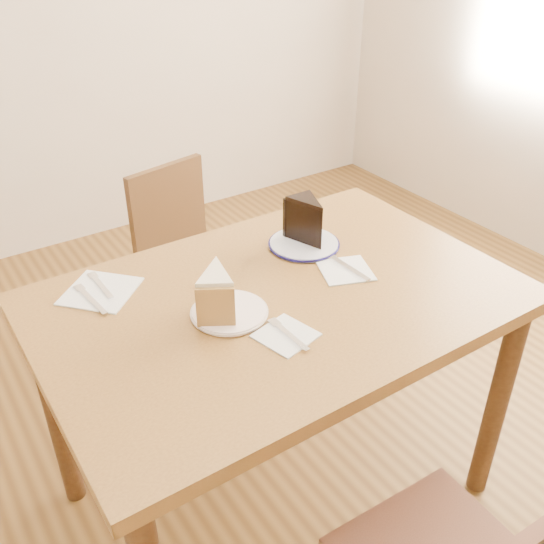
{
  "coord_description": "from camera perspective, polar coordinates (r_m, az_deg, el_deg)",
  "views": [
    {
      "loc": [
        -0.72,
        -1.05,
        1.61
      ],
      "look_at": [
        -0.0,
        0.03,
        0.8
      ],
      "focal_mm": 40.0,
      "sensor_mm": 36.0,
      "label": 1
    }
  ],
  "objects": [
    {
      "name": "ground",
      "position": [
        2.05,
        0.53,
        -19.75
      ],
      "size": [
        4.0,
        4.0,
        0.0
      ],
      "primitive_type": "plane",
      "color": "#482F13",
      "rests_on": "ground"
    },
    {
      "name": "table",
      "position": [
        1.6,
        0.65,
        -5.05
      ],
      "size": [
        1.2,
        0.8,
        0.75
      ],
      "color": "#583918",
      "rests_on": "ground"
    },
    {
      "name": "chair_far",
      "position": [
        2.31,
        -7.54,
        1.07
      ],
      "size": [
        0.46,
        0.46,
        0.78
      ],
      "rotation": [
        0.0,
        0.0,
        3.35
      ],
      "color": "#352010",
      "rests_on": "ground"
    },
    {
      "name": "plate_cream",
      "position": [
        1.47,
        -4.04,
        -3.8
      ],
      "size": [
        0.18,
        0.18,
        0.01
      ],
      "primitive_type": "cylinder",
      "color": "white",
      "rests_on": "table"
    },
    {
      "name": "plate_navy",
      "position": [
        1.75,
        3.02,
        2.65
      ],
      "size": [
        0.2,
        0.2,
        0.01
      ],
      "primitive_type": "cylinder",
      "color": "silver",
      "rests_on": "table"
    },
    {
      "name": "carrot_cake",
      "position": [
        1.44,
        -5.24,
        -1.82
      ],
      "size": [
        0.14,
        0.15,
        0.1
      ],
      "primitive_type": null,
      "rotation": [
        0.0,
        0.0,
        -0.54
      ],
      "color": "beige",
      "rests_on": "plate_cream"
    },
    {
      "name": "chocolate_cake",
      "position": [
        1.73,
        3.53,
        4.61
      ],
      "size": [
        0.09,
        0.12,
        0.12
      ],
      "primitive_type": null,
      "rotation": [
        0.0,
        0.0,
        3.13
      ],
      "color": "black",
      "rests_on": "plate_navy"
    },
    {
      "name": "napkin_cream",
      "position": [
        1.4,
        1.31,
        -5.98
      ],
      "size": [
        0.14,
        0.14,
        0.0
      ],
      "primitive_type": "cube",
      "rotation": [
        0.0,
        0.0,
        0.24
      ],
      "color": "white",
      "rests_on": "table"
    },
    {
      "name": "napkin_navy",
      "position": [
        1.64,
        6.93,
        0.16
      ],
      "size": [
        0.17,
        0.17,
        0.0
      ],
      "primitive_type": "cube",
      "rotation": [
        0.0,
        0.0,
        -0.36
      ],
      "color": "white",
      "rests_on": "table"
    },
    {
      "name": "napkin_spare",
      "position": [
        1.61,
        -15.83,
        -1.74
      ],
      "size": [
        0.24,
        0.24,
        0.0
      ],
      "primitive_type": "cube",
      "rotation": [
        0.0,
        0.0,
        0.74
      ],
      "color": "white",
      "rests_on": "table"
    },
    {
      "name": "fork_cream",
      "position": [
        1.39,
        1.61,
        -5.92
      ],
      "size": [
        0.02,
        0.14,
        0.0
      ],
      "primitive_type": "cube",
      "rotation": [
        0.0,
        0.0,
        0.03
      ],
      "color": "silver",
      "rests_on": "napkin_cream"
    },
    {
      "name": "knife_navy",
      "position": [
        1.65,
        7.08,
        0.51
      ],
      "size": [
        0.02,
        0.17,
        0.0
      ],
      "primitive_type": "cube",
      "rotation": [
        0.0,
        0.0,
        0.03
      ],
      "color": "silver",
      "rests_on": "napkin_navy"
    },
    {
      "name": "fork_spare",
      "position": [
        1.62,
        -15.81,
        -1.21
      ],
      "size": [
        0.02,
        0.14,
        0.0
      ],
      "primitive_type": "cube",
      "rotation": [
        0.0,
        0.0,
        0.01
      ],
      "color": "silver",
      "rests_on": "napkin_spare"
    },
    {
      "name": "knife_spare",
      "position": [
        1.57,
        -16.68,
        -2.49
      ],
      "size": [
        0.03,
        0.16,
        0.0
      ],
      "primitive_type": "cube",
      "rotation": [
        0.0,
        0.0,
        0.1
      ],
      "color": "silver",
      "rests_on": "napkin_spare"
    }
  ]
}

